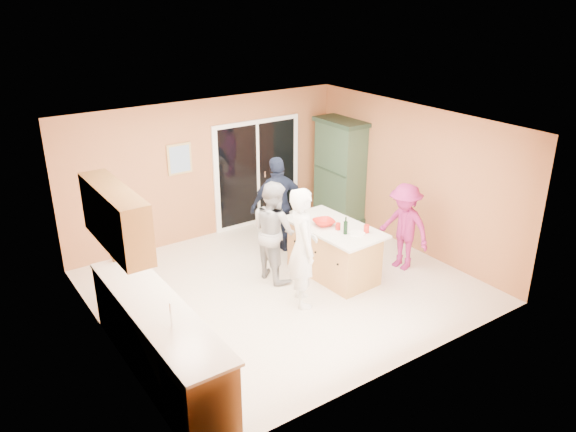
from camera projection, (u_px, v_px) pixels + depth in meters
floor at (284, 287)px, 8.95m from camera, size 5.50×5.50×0.00m
ceiling at (283, 126)px, 7.95m from camera, size 5.50×5.00×0.10m
wall_back at (208, 169)px, 10.35m from camera, size 5.50×0.10×2.60m
wall_front at (403, 277)px, 6.55m from camera, size 5.50×0.10×2.60m
wall_left at (102, 258)px, 7.01m from camera, size 0.10×5.00×2.60m
wall_right at (413, 178)px, 9.89m from camera, size 0.10×5.00×2.60m
left_cabinet_run at (163, 347)px, 6.69m from camera, size 0.65×3.05×1.24m
upper_cabinets at (115, 217)px, 6.73m from camera, size 0.35×1.60×0.75m
sliding_door at (257, 173)px, 10.97m from camera, size 1.90×0.07×2.10m
framed_picture at (180, 159)px, 9.93m from camera, size 0.46×0.04×0.56m
kitchen_island at (333, 252)px, 9.17m from camera, size 1.00×1.71×0.88m
green_hutch at (340, 172)px, 11.15m from camera, size 0.59×1.12×2.06m
woman_white at (303, 247)px, 8.16m from camera, size 0.66×0.79×1.84m
woman_grey at (274, 231)px, 8.95m from camera, size 0.67×0.84×1.65m
woman_navy at (278, 205)px, 9.83m from camera, size 1.08×0.59×1.75m
woman_magenta at (404, 227)px, 9.29m from camera, size 0.69×1.04×1.49m
serving_bowl at (324, 223)px, 9.01m from camera, size 0.41×0.41×0.08m
tulip_vase at (113, 249)px, 7.63m from camera, size 0.21×0.14×0.38m
tumbler_near at (366, 229)px, 8.73m from camera, size 0.09×0.09×0.13m
tumbler_far at (338, 226)px, 8.83m from camera, size 0.09×0.09×0.11m
wine_bottle at (346, 227)px, 8.67m from camera, size 0.07×0.07×0.28m
white_plate at (357, 233)px, 8.71m from camera, size 0.27×0.27×0.02m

